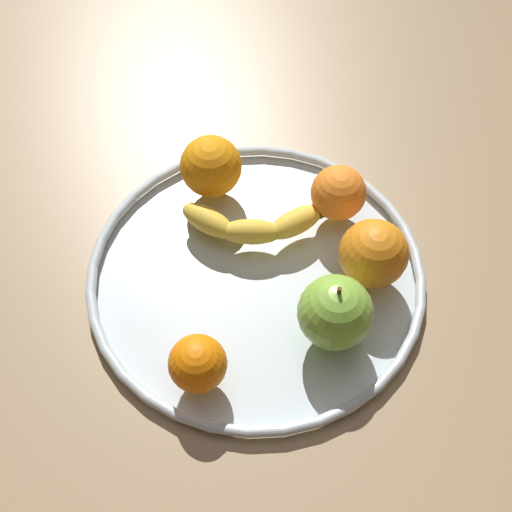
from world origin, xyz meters
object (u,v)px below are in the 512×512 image
Objects in this scene: fruit_bowl at (256,275)px; orange_back_left at (198,364)px; orange_back_right at (211,166)px; orange_front_left at (339,193)px; banana at (255,224)px; orange_center at (374,254)px; apple at (335,312)px.

fruit_bowl is 6.46× the size of orange_back_left.
fruit_bowl is at bearing -86.21° from orange_back_right.
orange_back_right reaches higher than orange_front_left.
banana is (1.70, 5.25, 2.39)cm from fruit_bowl.
orange_center is at bearing -54.43° from orange_back_right.
banana is 1.97× the size of apple.
apple is at bearing 1.04° from orange_back_left.
orange_front_left reaches higher than orange_back_left.
orange_center is at bearing -22.46° from banana.
fruit_bowl is 5.05× the size of orange_center.
orange_back_right reaches higher than orange_back_left.
apple reaches higher than fruit_bowl.
orange_front_left is (0.00, 9.63, -0.58)cm from orange_center.
orange_back_left is at bearing -105.88° from banana.
apple is at bearing -75.66° from orange_back_right.
fruit_bowl is at bearing -87.01° from banana.
fruit_bowl is at bearing 159.10° from orange_center.
orange_center reaches higher than orange_back_right.
orange_back_left is at bearing -178.96° from apple.
orange_back_right reaches higher than fruit_bowl.
orange_back_right is (9.13, 24.04, 0.73)cm from orange_back_left.
banana is 2.24× the size of orange_center.
orange_center is (10.47, -9.90, 2.39)cm from banana.
fruit_bowl is 4.44× the size of apple.
orange_back_left is (-10.03, -10.41, 3.93)cm from fruit_bowl.
apple reaches higher than orange_center.
banana is 15.98cm from apple.
fruit_bowl is at bearing -157.74° from orange_front_left.
orange_back_right is (-6.08, 23.77, -0.26)cm from apple.
orange_back_right is (-2.60, 8.38, 2.27)cm from banana.
fruit_bowl is 13.88cm from orange_center.
fruit_bowl is at bearing 46.08° from orange_back_left.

